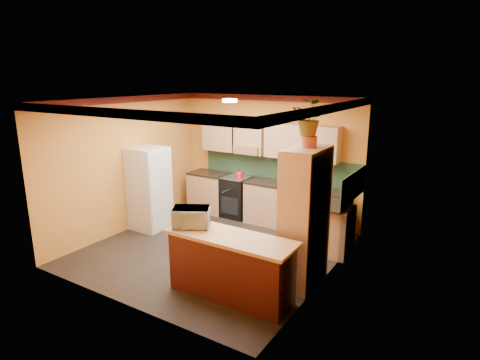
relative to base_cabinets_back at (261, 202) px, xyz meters
The scene contains 15 objects.
room_shell 2.24m from the base_cabinets_back, 89.57° to the right, with size 4.24×4.24×2.72m.
base_cabinets_back is the anchor object (origin of this frame).
countertop_back 0.46m from the base_cabinets_back, 90.00° to the right, with size 3.65×0.62×0.04m, color black.
stove 0.63m from the base_cabinets_back, behind, with size 0.58×0.58×0.91m, color black.
kettle 0.77m from the base_cabinets_back, behind, with size 0.17×0.17×0.18m, color red, non-canonical shape.
sink 0.92m from the base_cabinets_back, ahead, with size 0.48×0.40×0.03m, color silver.
base_cabinets_right 1.95m from the base_cabinets_back, 23.16° to the right, with size 0.60×0.80×0.88m, color #A37A56.
countertop_right 2.00m from the base_cabinets_back, 23.16° to the right, with size 0.62×0.80×0.04m, color black.
fridge 2.39m from the base_cabinets_back, 138.47° to the right, with size 0.68×0.66×1.70m, color silver.
pantry 2.80m from the base_cabinets_back, 47.60° to the right, with size 0.48×0.90×2.10m, color #A37A56.
fern_pot 3.21m from the base_cabinets_back, 46.89° to the right, with size 0.22×0.22×0.16m, color #A53C28.
fern 3.40m from the base_cabinets_back, 46.89° to the right, with size 0.47×0.41×0.52m, color #A37A56.
breakfast_bar 3.15m from the base_cabinets_back, 69.06° to the right, with size 1.80×0.55×0.88m, color #471610.
bar_top 3.18m from the base_cabinets_back, 69.06° to the right, with size 1.90×0.65×0.05m, color tan.
microwave 3.04m from the base_cabinets_back, 81.45° to the right, with size 0.53×0.36×0.29m, color silver.
Camera 1 is at (3.99, -5.48, 3.08)m, focal length 30.00 mm.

